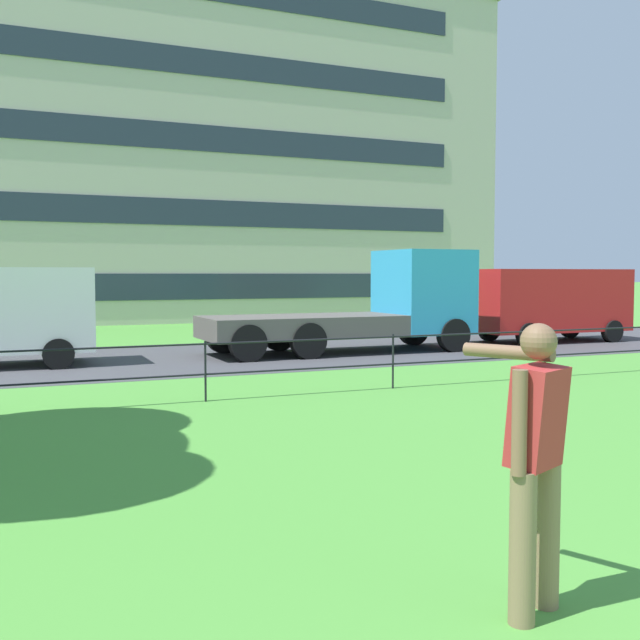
{
  "coord_description": "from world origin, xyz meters",
  "views": [
    {
      "loc": [
        -4.86,
        -0.09,
        2.09
      ],
      "look_at": [
        -1.51,
        7.59,
        1.57
      ],
      "focal_mm": 41.68,
      "sensor_mm": 36.0,
      "label": 1
    }
  ],
  "objects_px": {
    "person_thrower": "(534,458)",
    "apartment_building_background": "(84,150)",
    "panel_van_left": "(548,301)",
    "flatbed_truck_far_left": "(376,306)"
  },
  "relations": [
    {
      "from": "person_thrower",
      "to": "panel_van_left",
      "type": "bearing_deg",
      "value": 49.11
    },
    {
      "from": "flatbed_truck_far_left",
      "to": "panel_van_left",
      "type": "distance_m",
      "value": 6.19
    },
    {
      "from": "person_thrower",
      "to": "apartment_building_background",
      "type": "xyz_separation_m",
      "value": [
        0.99,
        33.77,
        7.05
      ]
    },
    {
      "from": "person_thrower",
      "to": "panel_van_left",
      "type": "relative_size",
      "value": 0.36
    },
    {
      "from": "panel_van_left",
      "to": "apartment_building_background",
      "type": "relative_size",
      "value": 0.13
    },
    {
      "from": "flatbed_truck_far_left",
      "to": "panel_van_left",
      "type": "xyz_separation_m",
      "value": [
        6.18,
        0.32,
        0.05
      ]
    },
    {
      "from": "person_thrower",
      "to": "flatbed_truck_far_left",
      "type": "xyz_separation_m",
      "value": [
        6.48,
        14.3,
        0.24
      ]
    },
    {
      "from": "panel_van_left",
      "to": "person_thrower",
      "type": "bearing_deg",
      "value": -130.89
    },
    {
      "from": "apartment_building_background",
      "to": "flatbed_truck_far_left",
      "type": "bearing_deg",
      "value": -74.25
    },
    {
      "from": "person_thrower",
      "to": "panel_van_left",
      "type": "height_order",
      "value": "panel_van_left"
    }
  ]
}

